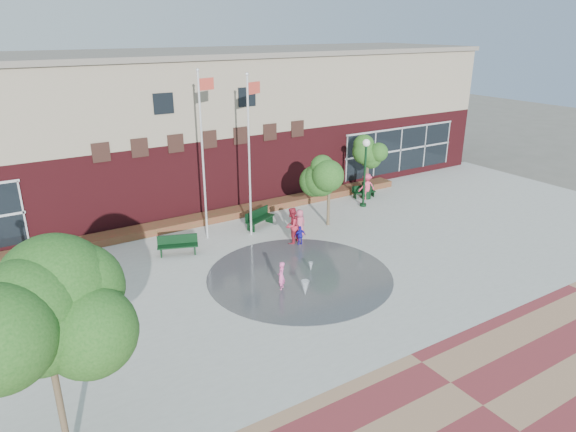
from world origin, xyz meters
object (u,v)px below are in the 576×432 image
flagpole_right (250,148)px  child_splash (281,276)px  tree_big_left (42,311)px  flagpole_left (203,148)px  bench_left (178,249)px  trash_can (366,191)px

flagpole_right → child_splash: (-1.89, -6.18, -4.12)m
flagpole_right → tree_big_left: size_ratio=1.35×
flagpole_left → bench_left: (-2.13, -1.20, -4.56)m
bench_left → tree_big_left: bearing=-102.4°
child_splash → bench_left: bearing=-110.7°
bench_left → flagpole_right: bearing=26.1°
flagpole_right → tree_big_left: bearing=-156.9°
bench_left → flagpole_left: bearing=50.0°
trash_can → bench_left: bearing=-172.4°
bench_left → tree_big_left: 13.56m
bench_left → child_splash: child_splash is taller
flagpole_left → tree_big_left: flagpole_left is taller
bench_left → trash_can: trash_can is taller
bench_left → tree_big_left: (-7.03, -10.80, 4.20)m
trash_can → tree_big_left: 24.54m
flagpole_right → tree_big_left: 15.99m
trash_can → child_splash: size_ratio=0.83×
flagpole_right → child_splash: size_ratio=6.58×
flagpole_left → tree_big_left: 15.10m
flagpole_left → trash_can: bearing=-12.4°
flagpole_left → child_splash: flagpole_left is taller
bench_left → child_splash: 6.28m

